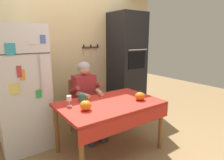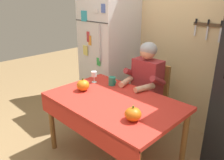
{
  "view_description": "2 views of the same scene",
  "coord_description": "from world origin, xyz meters",
  "px_view_note": "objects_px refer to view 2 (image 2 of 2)",
  "views": [
    {
      "loc": [
        -1.45,
        -1.99,
        1.62
      ],
      "look_at": [
        0.07,
        0.14,
        1.04
      ],
      "focal_mm": 30.79,
      "sensor_mm": 36.0,
      "label": 1
    },
    {
      "loc": [
        1.49,
        -1.42,
        1.77
      ],
      "look_at": [
        -0.09,
        0.16,
        0.92
      ],
      "focal_mm": 36.21,
      "sensor_mm": 36.0,
      "label": 2
    }
  ],
  "objects_px": {
    "refrigerator": "(109,54)",
    "wine_glass": "(94,75)",
    "dining_table": "(112,107)",
    "pumpkin_large": "(83,85)",
    "pumpkin_medium": "(133,114)",
    "coffee_mug": "(112,81)",
    "seated_person": "(144,84)",
    "chair_behind_person": "(152,96)"
  },
  "relations": [
    {
      "from": "chair_behind_person",
      "to": "pumpkin_medium",
      "type": "bearing_deg",
      "value": -64.0
    },
    {
      "from": "chair_behind_person",
      "to": "refrigerator",
      "type": "bearing_deg",
      "value": 174.25
    },
    {
      "from": "dining_table",
      "to": "pumpkin_medium",
      "type": "height_order",
      "value": "pumpkin_medium"
    },
    {
      "from": "refrigerator",
      "to": "coffee_mug",
      "type": "distance_m",
      "value": 0.89
    },
    {
      "from": "wine_glass",
      "to": "pumpkin_large",
      "type": "relative_size",
      "value": 0.96
    },
    {
      "from": "coffee_mug",
      "to": "pumpkin_medium",
      "type": "height_order",
      "value": "pumpkin_medium"
    },
    {
      "from": "refrigerator",
      "to": "pumpkin_large",
      "type": "relative_size",
      "value": 12.12
    },
    {
      "from": "pumpkin_medium",
      "to": "coffee_mug",
      "type": "bearing_deg",
      "value": 147.44
    },
    {
      "from": "pumpkin_large",
      "to": "pumpkin_medium",
      "type": "relative_size",
      "value": 1.01
    },
    {
      "from": "dining_table",
      "to": "chair_behind_person",
      "type": "relative_size",
      "value": 1.51
    },
    {
      "from": "dining_table",
      "to": "refrigerator",
      "type": "bearing_deg",
      "value": 137.09
    },
    {
      "from": "wine_glass",
      "to": "pumpkin_medium",
      "type": "height_order",
      "value": "wine_glass"
    },
    {
      "from": "dining_table",
      "to": "seated_person",
      "type": "distance_m",
      "value": 0.61
    },
    {
      "from": "pumpkin_large",
      "to": "wine_glass",
      "type": "bearing_deg",
      "value": 112.44
    },
    {
      "from": "seated_person",
      "to": "coffee_mug",
      "type": "height_order",
      "value": "seated_person"
    },
    {
      "from": "coffee_mug",
      "to": "dining_table",
      "type": "bearing_deg",
      "value": -45.01
    },
    {
      "from": "chair_behind_person",
      "to": "dining_table",
      "type": "bearing_deg",
      "value": -86.18
    },
    {
      "from": "seated_person",
      "to": "coffee_mug",
      "type": "bearing_deg",
      "value": -127.9
    },
    {
      "from": "wine_glass",
      "to": "pumpkin_medium",
      "type": "relative_size",
      "value": 0.97
    },
    {
      "from": "chair_behind_person",
      "to": "coffee_mug",
      "type": "height_order",
      "value": "chair_behind_person"
    },
    {
      "from": "wine_glass",
      "to": "pumpkin_large",
      "type": "distance_m",
      "value": 0.28
    },
    {
      "from": "refrigerator",
      "to": "wine_glass",
      "type": "relative_size",
      "value": 12.68
    },
    {
      "from": "coffee_mug",
      "to": "wine_glass",
      "type": "bearing_deg",
      "value": -157.72
    },
    {
      "from": "pumpkin_large",
      "to": "chair_behind_person",
      "type": "bearing_deg",
      "value": 67.03
    },
    {
      "from": "chair_behind_person",
      "to": "pumpkin_large",
      "type": "xyz_separation_m",
      "value": [
        -0.36,
        -0.85,
        0.29
      ]
    },
    {
      "from": "dining_table",
      "to": "wine_glass",
      "type": "relative_size",
      "value": 9.86
    },
    {
      "from": "dining_table",
      "to": "pumpkin_large",
      "type": "height_order",
      "value": "pumpkin_large"
    },
    {
      "from": "refrigerator",
      "to": "pumpkin_medium",
      "type": "height_order",
      "value": "refrigerator"
    },
    {
      "from": "refrigerator",
      "to": "pumpkin_medium",
      "type": "bearing_deg",
      "value": -37.37
    },
    {
      "from": "refrigerator",
      "to": "wine_glass",
      "type": "bearing_deg",
      "value": -57.62
    },
    {
      "from": "coffee_mug",
      "to": "pumpkin_medium",
      "type": "xyz_separation_m",
      "value": [
        0.7,
        -0.45,
        0.01
      ]
    },
    {
      "from": "dining_table",
      "to": "coffee_mug",
      "type": "height_order",
      "value": "coffee_mug"
    },
    {
      "from": "pumpkin_medium",
      "to": "refrigerator",
      "type": "bearing_deg",
      "value": 142.63
    },
    {
      "from": "coffee_mug",
      "to": "wine_glass",
      "type": "xyz_separation_m",
      "value": [
        -0.22,
        -0.09,
        0.05
      ]
    },
    {
      "from": "coffee_mug",
      "to": "chair_behind_person",
      "type": "bearing_deg",
      "value": 64.19
    },
    {
      "from": "coffee_mug",
      "to": "wine_glass",
      "type": "height_order",
      "value": "wine_glass"
    },
    {
      "from": "refrigerator",
      "to": "seated_person",
      "type": "distance_m",
      "value": 0.95
    },
    {
      "from": "wine_glass",
      "to": "coffee_mug",
      "type": "bearing_deg",
      "value": 22.28
    },
    {
      "from": "dining_table",
      "to": "pumpkin_large",
      "type": "distance_m",
      "value": 0.44
    },
    {
      "from": "refrigerator",
      "to": "coffee_mug",
      "type": "relative_size",
      "value": 15.91
    },
    {
      "from": "refrigerator",
      "to": "seated_person",
      "type": "relative_size",
      "value": 1.45
    },
    {
      "from": "seated_person",
      "to": "pumpkin_large",
      "type": "distance_m",
      "value": 0.75
    }
  ]
}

